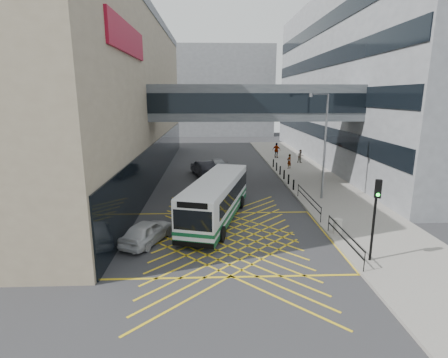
{
  "coord_description": "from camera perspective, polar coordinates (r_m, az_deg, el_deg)",
  "views": [
    {
      "loc": [
        -0.86,
        -18.97,
        8.08
      ],
      "look_at": [
        0.0,
        4.0,
        2.6
      ],
      "focal_mm": 28.0,
      "sensor_mm": 36.0,
      "label": 1
    }
  ],
  "objects": [
    {
      "name": "box_junction",
      "position": [
        20.63,
        0.42,
        -9.63
      ],
      "size": [
        12.0,
        9.0,
        0.01
      ],
      "color": "gold",
      "rests_on": "ground"
    },
    {
      "name": "building_whsmith",
      "position": [
        38.94,
        -28.88,
        11.66
      ],
      "size": [
        24.17,
        42.0,
        16.0
      ],
      "color": "gray",
      "rests_on": "ground"
    },
    {
      "name": "car_white",
      "position": [
        20.3,
        -12.45,
        -8.34
      ],
      "size": [
        3.18,
        4.52,
        1.33
      ],
      "primitive_type": "imported",
      "rotation": [
        0.0,
        0.0,
        2.75
      ],
      "color": "silver",
      "rests_on": "ground"
    },
    {
      "name": "pedestrian_c",
      "position": [
        46.44,
        8.58,
        4.65
      ],
      "size": [
        1.27,
        1.1,
        1.95
      ],
      "primitive_type": "imported",
      "rotation": [
        0.0,
        0.0,
        2.55
      ],
      "color": "gray",
      "rests_on": "pavement"
    },
    {
      "name": "bollards",
      "position": [
        35.5,
        9.46,
        1.07
      ],
      "size": [
        0.14,
        10.14,
        0.9
      ],
      "color": "black",
      "rests_on": "pavement"
    },
    {
      "name": "pedestrian_a",
      "position": [
        39.73,
        10.59,
        2.85
      ],
      "size": [
        0.78,
        0.74,
        1.6
      ],
      "primitive_type": "imported",
      "rotation": [
        0.0,
        0.0,
        3.77
      ],
      "color": "gray",
      "rests_on": "pavement"
    },
    {
      "name": "car_silver",
      "position": [
        39.23,
        -1.2,
        2.52
      ],
      "size": [
        2.66,
        4.61,
        1.35
      ],
      "primitive_type": "imported",
      "rotation": [
        0.0,
        0.0,
        3.34
      ],
      "color": "gray",
      "rests_on": "ground"
    },
    {
      "name": "pedestrian_b",
      "position": [
        43.28,
        12.4,
        3.62
      ],
      "size": [
        0.9,
        0.73,
        1.6
      ],
      "primitive_type": "imported",
      "rotation": [
        0.0,
        0.0,
        0.4
      ],
      "color": "gray",
      "rests_on": "pavement"
    },
    {
      "name": "traffic_light",
      "position": [
        18.11,
        23.5,
        -4.48
      ],
      "size": [
        0.33,
        0.5,
        4.15
      ],
      "rotation": [
        0.0,
        0.0,
        -0.27
      ],
      "color": "black",
      "rests_on": "pavement"
    },
    {
      "name": "skybridge",
      "position": [
        31.22,
        5.08,
        12.29
      ],
      "size": [
        20.0,
        4.1,
        3.0
      ],
      "color": "#494F54",
      "rests_on": "ground"
    },
    {
      "name": "car_dark",
      "position": [
        36.25,
        -3.34,
        1.79
      ],
      "size": [
        3.38,
        5.43,
        1.59
      ],
      "primitive_type": "imported",
      "rotation": [
        0.0,
        0.0,
        3.44
      ],
      "color": "#222227",
      "rests_on": "ground"
    },
    {
      "name": "kerb_railings",
      "position": [
        23.05,
        15.74,
        -5.31
      ],
      "size": [
        0.05,
        12.54,
        1.0
      ],
      "color": "black",
      "rests_on": "pavement"
    },
    {
      "name": "building_right",
      "position": [
        49.67,
        28.81,
        14.02
      ],
      "size": [
        24.09,
        44.0,
        20.0
      ],
      "color": "gray",
      "rests_on": "ground"
    },
    {
      "name": "litter_bin",
      "position": [
        21.86,
        18.08,
        -7.31
      ],
      "size": [
        0.5,
        0.5,
        0.87
      ],
      "primitive_type": "cylinder",
      "color": "#ADA89E",
      "rests_on": "pavement"
    },
    {
      "name": "ground",
      "position": [
        20.64,
        0.42,
        -9.64
      ],
      "size": [
        120.0,
        120.0,
        0.0
      ],
      "primitive_type": "plane",
      "color": "#333335"
    },
    {
      "name": "street_lamp",
      "position": [
        27.83,
        15.92,
        6.08
      ],
      "size": [
        1.77,
        0.94,
        8.11
      ],
      "rotation": [
        0.0,
        0.0,
        0.41
      ],
      "color": "slate",
      "rests_on": "pavement"
    },
    {
      "name": "bus",
      "position": [
        23.05,
        -1.2,
        -3.11
      ],
      "size": [
        4.89,
        10.43,
        2.85
      ],
      "rotation": [
        0.0,
        0.0,
        -0.26
      ],
      "color": "silver",
      "rests_on": "ground"
    },
    {
      "name": "pavement",
      "position": [
        36.27,
        13.69,
        0.27
      ],
      "size": [
        6.0,
        54.0,
        0.16
      ],
      "primitive_type": "cube",
      "color": "gray",
      "rests_on": "ground"
    },
    {
      "name": "building_far",
      "position": [
        78.99,
        -3.06,
        14.05
      ],
      "size": [
        28.0,
        16.0,
        18.0
      ],
      "primitive_type": "cube",
      "color": "gray",
      "rests_on": "ground"
    }
  ]
}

